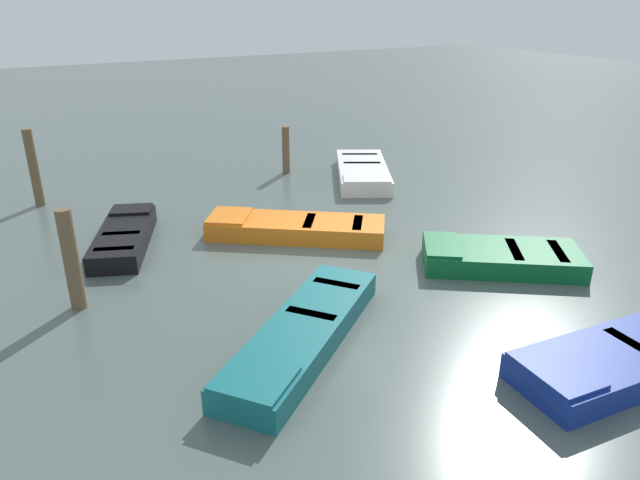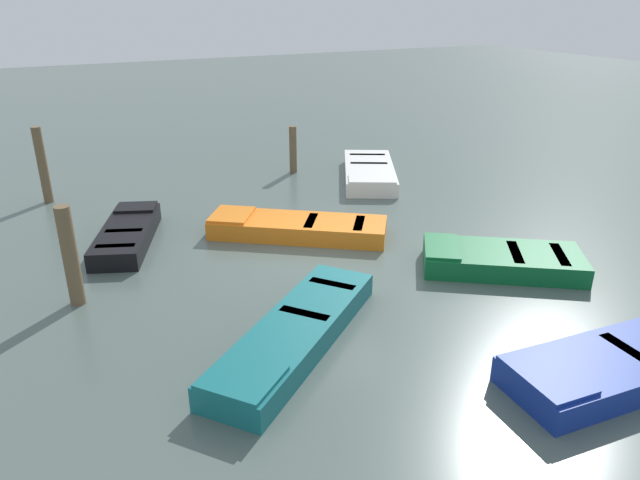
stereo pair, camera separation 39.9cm
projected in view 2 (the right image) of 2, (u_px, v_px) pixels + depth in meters
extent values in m
plane|color=#4C5B56|center=(320.00, 255.00, 12.55)|extent=(80.00, 80.00, 0.00)
cube|color=orange|center=(298.00, 228.00, 13.46)|extent=(3.31, 3.95, 0.40)
cube|color=black|center=(298.00, 222.00, 13.41)|extent=(2.74, 3.30, 0.04)
cube|color=orange|center=(232.00, 215.00, 13.59)|extent=(1.40, 1.35, 0.06)
cube|color=black|center=(311.00, 221.00, 13.35)|extent=(0.89, 0.71, 0.04)
cube|color=black|center=(359.00, 224.00, 13.20)|extent=(0.89, 0.71, 0.04)
cube|color=silver|center=(369.00, 172.00, 17.61)|extent=(3.97, 3.03, 0.40)
cube|color=#334772|center=(369.00, 167.00, 17.56)|extent=(3.33, 2.49, 0.04)
cube|color=silver|center=(372.00, 179.00, 16.18)|extent=(1.33, 1.52, 0.06)
cube|color=navy|center=(369.00, 164.00, 17.80)|extent=(0.71, 1.07, 0.04)
cube|color=navy|center=(367.00, 155.00, 18.75)|extent=(0.71, 1.07, 0.04)
cube|color=#14666B|center=(296.00, 333.00, 9.31)|extent=(3.45, 3.92, 0.40)
cube|color=beige|center=(296.00, 325.00, 9.26)|extent=(2.87, 3.28, 0.04)
cube|color=#14666B|center=(242.00, 377.00, 7.86)|extent=(1.33, 1.32, 0.06)
cube|color=#9B9789|center=(304.00, 314.00, 9.51)|extent=(0.78, 0.69, 0.04)
cube|color=#9B9789|center=(332.00, 284.00, 10.47)|extent=(0.78, 0.69, 0.04)
cube|color=#0F602D|center=(502.00, 260.00, 11.84)|extent=(2.94, 3.36, 0.40)
cube|color=orange|center=(503.00, 254.00, 11.78)|extent=(2.42, 2.80, 0.04)
cube|color=#0F602D|center=(442.00, 246.00, 11.90)|extent=(1.45, 1.30, 0.06)
cube|color=#B06E1E|center=(515.00, 253.00, 11.74)|extent=(1.03, 0.80, 0.04)
cube|color=#B06E1E|center=(560.00, 255.00, 11.63)|extent=(1.03, 0.80, 0.04)
cube|color=black|center=(127.00, 235.00, 13.07)|extent=(3.21, 2.05, 0.40)
cube|color=gray|center=(126.00, 229.00, 13.02)|extent=(2.70, 1.68, 0.04)
cube|color=black|center=(136.00, 207.00, 14.07)|extent=(0.96, 1.09, 0.06)
cube|color=#776E5D|center=(124.00, 231.00, 12.79)|extent=(0.47, 0.81, 0.04)
cube|color=#776E5D|center=(115.00, 246.00, 12.02)|extent=(0.47, 0.81, 0.04)
cube|color=navy|center=(615.00, 367.00, 8.48)|extent=(1.56, 3.44, 0.40)
cube|color=silver|center=(617.00, 359.00, 8.42)|extent=(1.24, 2.92, 0.04)
cube|color=navy|center=(546.00, 374.00, 7.93)|extent=(1.23, 0.83, 0.06)
cube|color=#A4A49F|center=(631.00, 352.00, 8.50)|extent=(1.03, 0.28, 0.04)
cylinder|color=brown|center=(70.00, 256.00, 10.26)|extent=(0.27, 0.27, 1.85)
cylinder|color=brown|center=(43.00, 165.00, 15.33)|extent=(0.24, 0.24, 2.01)
cylinder|color=brown|center=(293.00, 150.00, 18.04)|extent=(0.22, 0.22, 1.43)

